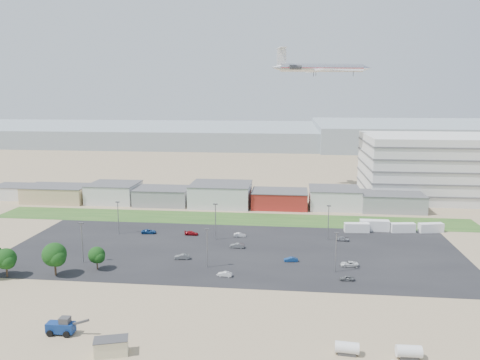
# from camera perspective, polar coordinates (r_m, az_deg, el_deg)

# --- Properties ---
(ground) EXTENTS (700.00, 700.00, 0.00)m
(ground) POSITION_cam_1_polar(r_m,az_deg,el_deg) (108.59, -4.86, -11.81)
(ground) COLOR #816E52
(ground) RESTS_ON ground
(parking_lot) EXTENTS (120.00, 50.00, 0.01)m
(parking_lot) POSITION_cam_1_polar(r_m,az_deg,el_deg) (126.33, -0.84, -8.53)
(parking_lot) COLOR black
(parking_lot) RESTS_ON ground
(grass_strip) EXTENTS (160.00, 16.00, 0.02)m
(grass_strip) POSITION_cam_1_polar(r_m,az_deg,el_deg) (157.31, -1.20, -4.71)
(grass_strip) COLOR #244D1D
(grass_strip) RESTS_ON ground
(hills_backdrop) EXTENTS (700.00, 200.00, 9.00)m
(hills_backdrop) POSITION_cam_1_polar(r_m,az_deg,el_deg) (415.66, 9.09, 5.22)
(hills_backdrop) COLOR gray
(hills_backdrop) RESTS_ON ground
(building_row) EXTENTS (170.00, 20.00, 8.00)m
(building_row) POSITION_cam_1_polar(r_m,az_deg,el_deg) (177.44, -5.86, -1.69)
(building_row) COLOR silver
(building_row) RESTS_ON ground
(parking_garage) EXTENTS (80.00, 40.00, 25.00)m
(parking_garage) POSITION_cam_1_polar(r_m,az_deg,el_deg) (207.81, 25.95, 1.46)
(parking_garage) COLOR silver
(parking_garage) RESTS_ON ground
(portable_shed) EXTENTS (5.96, 4.24, 2.71)m
(portable_shed) POSITION_cam_1_polar(r_m,az_deg,el_deg) (81.78, -15.43, -18.99)
(portable_shed) COLOR beige
(portable_shed) RESTS_ON ground
(telehandler) EXTENTS (7.65, 2.58, 3.19)m
(telehandler) POSITION_cam_1_polar(r_m,az_deg,el_deg) (90.18, -21.03, -16.24)
(telehandler) COLOR navy
(telehandler) RESTS_ON ground
(storage_tank_nw) EXTENTS (3.91, 2.21, 2.26)m
(storage_tank_nw) POSITION_cam_1_polar(r_m,az_deg,el_deg) (81.14, 12.91, -19.30)
(storage_tank_nw) COLOR silver
(storage_tank_nw) RESTS_ON ground
(storage_tank_ne) EXTENTS (3.95, 2.06, 2.34)m
(storage_tank_ne) POSITION_cam_1_polar(r_m,az_deg,el_deg) (82.69, 19.89, -19.05)
(storage_tank_ne) COLOR silver
(storage_tank_ne) RESTS_ON ground
(box_trailer_a) EXTENTS (7.49, 2.87, 2.75)m
(box_trailer_a) POSITION_cam_1_polar(r_m,az_deg,el_deg) (146.21, 14.03, -5.64)
(box_trailer_a) COLOR silver
(box_trailer_a) RESTS_ON ground
(box_trailer_b) EXTENTS (8.70, 2.88, 3.24)m
(box_trailer_b) POSITION_cam_1_polar(r_m,az_deg,el_deg) (149.07, 16.07, -5.33)
(box_trailer_b) COLOR silver
(box_trailer_b) RESTS_ON ground
(box_trailer_c) EXTENTS (7.55, 3.37, 2.73)m
(box_trailer_c) POSITION_cam_1_polar(r_m,az_deg,el_deg) (150.07, 19.22, -5.51)
(box_trailer_c) COLOR silver
(box_trailer_c) RESTS_ON ground
(box_trailer_d) EXTENTS (7.64, 3.79, 2.75)m
(box_trailer_d) POSITION_cam_1_polar(r_m,az_deg,el_deg) (153.00, 22.24, -5.40)
(box_trailer_d) COLOR silver
(box_trailer_d) RESTS_ON ground
(tree_mid) EXTENTS (5.06, 5.06, 7.59)m
(tree_mid) POSITION_cam_1_polar(r_m,az_deg,el_deg) (119.96, -26.65, -8.81)
(tree_mid) COLOR black
(tree_mid) RESTS_ON ground
(tree_right) EXTENTS (5.84, 5.84, 8.76)m
(tree_right) POSITION_cam_1_polar(r_m,az_deg,el_deg) (116.20, -21.68, -8.73)
(tree_right) COLOR black
(tree_right) RESTS_ON ground
(tree_near) EXTENTS (4.21, 4.21, 6.32)m
(tree_near) POSITION_cam_1_polar(r_m,az_deg,el_deg) (117.06, -17.07, -8.93)
(tree_near) COLOR black
(tree_near) RESTS_ON ground
(lightpole_front_l) EXTENTS (1.20, 0.50, 10.17)m
(lightpole_front_l) POSITION_cam_1_polar(r_m,az_deg,el_deg) (122.07, -18.67, -7.27)
(lightpole_front_l) COLOR slate
(lightpole_front_l) RESTS_ON ground
(lightpole_front_m) EXTENTS (1.12, 0.47, 9.55)m
(lightpole_front_m) POSITION_cam_1_polar(r_m,az_deg,el_deg) (113.14, -4.02, -8.29)
(lightpole_front_m) COLOR slate
(lightpole_front_m) RESTS_ON ground
(lightpole_front_r) EXTENTS (1.13, 0.47, 9.61)m
(lightpole_front_r) POSITION_cam_1_polar(r_m,az_deg,el_deg) (112.23, 11.60, -8.63)
(lightpole_front_r) COLOR slate
(lightpole_front_r) RESTS_ON ground
(lightpole_back_l) EXTENTS (1.15, 0.48, 9.79)m
(lightpole_back_l) POSITION_cam_1_polar(r_m,az_deg,el_deg) (143.90, -14.62, -4.48)
(lightpole_back_l) COLOR slate
(lightpole_back_l) RESTS_ON ground
(lightpole_back_m) EXTENTS (1.24, 0.52, 10.52)m
(lightpole_back_m) POSITION_cam_1_polar(r_m,az_deg,el_deg) (133.82, -3.00, -5.10)
(lightpole_back_m) COLOR slate
(lightpole_back_m) RESTS_ON ground
(lightpole_back_r) EXTENTS (1.19, 0.50, 10.11)m
(lightpole_back_r) POSITION_cam_1_polar(r_m,az_deg,el_deg) (135.66, 10.71, -5.15)
(lightpole_back_r) COLOR slate
(lightpole_back_r) RESTS_ON ground
(airliner) EXTENTS (49.60, 38.66, 13.11)m
(airliner) POSITION_cam_1_polar(r_m,az_deg,el_deg) (210.39, 9.94, 13.33)
(airliner) COLOR silver
(parked_car_0) EXTENTS (4.45, 2.31, 1.20)m
(parked_car_0) POSITION_cam_1_polar(r_m,az_deg,el_deg) (117.85, 13.17, -9.93)
(parked_car_0) COLOR silver
(parked_car_0) RESTS_ON ground
(parked_car_1) EXTENTS (3.59, 1.61, 1.14)m
(parked_car_1) POSITION_cam_1_polar(r_m,az_deg,el_deg) (118.56, 6.22, -9.60)
(parked_car_1) COLOR navy
(parked_car_1) RESTS_ON ground
(parked_car_2) EXTENTS (3.27, 1.41, 1.10)m
(parked_car_2) POSITION_cam_1_polar(r_m,az_deg,el_deg) (109.30, 12.89, -11.59)
(parked_car_2) COLOR #595B5E
(parked_car_2) RESTS_ON ground
(parked_car_4) EXTENTS (4.05, 1.83, 1.29)m
(parked_car_4) POSITION_cam_1_polar(r_m,az_deg,el_deg) (120.41, -7.07, -9.26)
(parked_car_4) COLOR #595B5E
(parked_car_4) RESTS_ON ground
(parked_car_6) EXTENTS (4.11, 1.77, 1.18)m
(parked_car_6) POSITION_cam_1_polar(r_m,az_deg,el_deg) (139.79, -5.95, -6.46)
(parked_car_6) COLOR maroon
(parked_car_6) RESTS_ON ground
(parked_car_7) EXTENTS (4.00, 1.57, 1.30)m
(parked_car_7) POSITION_cam_1_polar(r_m,az_deg,el_deg) (127.86, -0.35, -7.99)
(parked_car_7) COLOR #595B5E
(parked_car_7) RESTS_ON ground
(parked_car_8) EXTENTS (3.77, 1.71, 1.26)m
(parked_car_8) POSITION_cam_1_polar(r_m,az_deg,el_deg) (136.79, 12.39, -7.01)
(parked_car_8) COLOR #A5A5AA
(parked_car_8) RESTS_ON ground
(parked_car_9) EXTENTS (4.60, 2.50, 1.22)m
(parked_car_9) POSITION_cam_1_polar(r_m,az_deg,el_deg) (143.23, -11.07, -6.18)
(parked_car_9) COLOR navy
(parked_car_9) RESTS_ON ground
(parked_car_11) EXTENTS (3.65, 1.61, 1.17)m
(parked_car_11) POSITION_cam_1_polar(r_m,az_deg,el_deg) (137.46, -0.02, -6.70)
(parked_car_11) COLOR silver
(parked_car_11) RESTS_ON ground
(parked_car_13) EXTENTS (3.49, 1.54, 1.11)m
(parked_car_13) POSITION_cam_1_polar(r_m,az_deg,el_deg) (108.94, -1.88, -11.39)
(parked_car_13) COLOR silver
(parked_car_13) RESTS_ON ground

